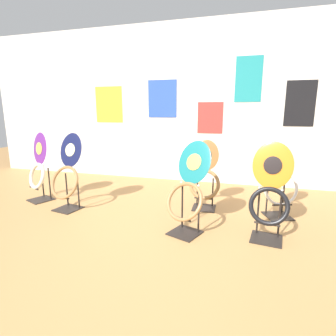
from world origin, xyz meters
TOP-DOWN VIEW (x-y plane):
  - ground_plane at (0.00, 0.00)m, footprint 14.00×14.00m
  - wall_back at (0.00, 2.47)m, footprint 8.00×0.07m
  - toilet_seat_display_teal_sax at (0.28, 0.48)m, footprint 0.49×0.49m
  - toilet_seat_display_purple_note at (-1.85, 0.89)m, footprint 0.40×0.37m
  - toilet_seat_display_white_plain at (1.21, 1.16)m, footprint 0.41×0.36m
  - toilet_seat_display_woodgrain at (0.35, 1.19)m, footprint 0.39×0.29m
  - toilet_seat_display_navy_moon at (-1.27, 0.71)m, footprint 0.45×0.37m
  - toilet_seat_display_orange_sun at (1.04, 0.55)m, footprint 0.39×0.32m

SIDE VIEW (x-z plane):
  - ground_plane at x=0.00m, z-range 0.00..0.00m
  - toilet_seat_display_woodgrain at x=0.35m, z-range -0.05..0.80m
  - toilet_seat_display_teal_sax at x=0.28m, z-range -0.03..0.88m
  - toilet_seat_display_navy_moon at x=-1.27m, z-range -0.04..0.89m
  - toilet_seat_display_purple_note at x=-1.85m, z-range -0.03..0.89m
  - toilet_seat_display_orange_sun at x=1.04m, z-range -0.02..0.90m
  - toilet_seat_display_white_plain at x=1.21m, z-range -0.04..0.93m
  - wall_back at x=0.00m, z-range 0.00..2.60m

